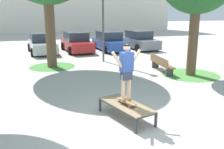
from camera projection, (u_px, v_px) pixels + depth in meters
The scene contains 11 objects.
ground_plane at pixel (133, 129), 7.00m from camera, with size 120.00×120.00×0.00m, color #B7B5AD.
skate_box at pixel (126, 106), 7.56m from camera, with size 1.29×2.04×0.46m.
skateboard at pixel (126, 102), 7.53m from camera, with size 0.41×0.82×0.09m.
skater at pixel (126, 69), 7.29m from camera, with size 0.98×0.38×1.69m.
grass_patch_near_right at pixel (190, 75), 12.81m from camera, with size 2.83×2.83×0.01m, color #519342.
grass_patch_mid_back at pixel (52, 67), 14.63m from camera, with size 2.58×2.58×0.01m, color #47893D.
car_silver at pixel (42, 44), 19.16m from camera, with size 2.23×4.35×1.50m.
car_red at pixel (77, 43), 19.87m from camera, with size 2.23×4.35×1.50m.
car_blue at pixel (109, 42), 20.41m from camera, with size 2.21×4.34×1.50m.
car_grey at pixel (139, 40), 21.20m from camera, with size 2.23×4.35×1.50m.
park_bench at pixel (161, 63), 13.33m from camera, with size 0.64×2.43×0.83m.
Camera 1 is at (-2.33, -6.01, 3.17)m, focal length 40.89 mm.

